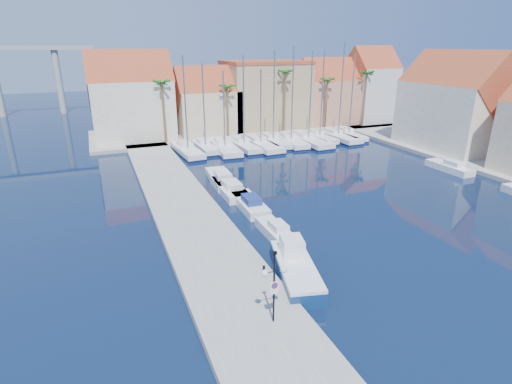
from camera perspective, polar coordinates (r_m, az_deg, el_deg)
ground at (r=28.41m, az=15.57°, el=-11.38°), size 260.00×260.00×0.00m
quay_west at (r=35.89m, az=-9.50°, el=-3.51°), size 6.00×77.00×0.50m
shore_north at (r=72.91m, az=-0.93°, el=8.96°), size 54.00×16.00×0.50m
shore_east at (r=60.09m, az=31.75°, el=3.43°), size 12.00×60.00×0.50m
lamp_post at (r=21.11m, az=2.62°, el=-11.95°), size 1.45×0.41×4.28m
bollard at (r=26.71m, az=1.13°, el=-10.92°), size 0.18×0.18×0.44m
fishing_boat at (r=26.90m, az=5.63°, el=-10.65°), size 3.78×7.01×2.33m
motorboat_west_0 at (r=32.24m, az=2.87°, el=-5.58°), size 1.65×5.06×1.40m
motorboat_west_1 at (r=37.67m, az=-0.91°, el=-1.62°), size 2.15×6.28×1.40m
motorboat_west_2 at (r=41.76m, az=-3.75°, el=0.57°), size 2.40×7.20×1.40m
motorboat_west_3 at (r=44.98m, az=-4.96°, el=2.00°), size 2.80×7.32×1.40m
motorboat_east_1 at (r=54.46m, az=25.97°, el=3.25°), size 2.02×6.07×1.40m
sailboat_0 at (r=57.42m, az=-9.83°, el=5.91°), size 3.14×9.71×13.29m
sailboat_1 at (r=58.95m, az=-7.34°, el=6.43°), size 2.37×8.26×12.21m
sailboat_2 at (r=58.66m, az=-4.59°, el=6.41°), size 3.60×11.04×11.32m
sailboat_3 at (r=59.82m, az=-1.93°, el=6.77°), size 2.99×9.81×13.25m
sailboat_4 at (r=60.65m, az=0.38°, el=6.93°), size 3.65×11.75×11.32m
sailboat_5 at (r=62.28m, az=2.28°, el=7.32°), size 2.72×9.69×13.95m
sailboat_6 at (r=62.62m, az=4.82°, el=7.34°), size 3.20×9.89×14.35m
sailboat_7 at (r=63.76m, az=7.20°, el=7.45°), size 3.40×11.72×13.70m
sailboat_8 at (r=65.64m, az=8.86°, el=7.79°), size 2.40×8.92×14.05m
sailboat_9 at (r=67.11m, az=11.34°, el=7.89°), size 3.34×10.87×14.91m
sailboat_10 at (r=68.64m, az=12.88°, el=8.05°), size 3.17×9.49×13.41m
building_0 at (r=66.47m, az=-17.35°, el=12.45°), size 12.30×9.00×13.50m
building_1 at (r=68.69m, az=-7.04°, el=12.38°), size 10.30×8.00×11.00m
building_2 at (r=73.09m, az=1.30°, el=13.75°), size 14.20×10.20×11.50m
building_3 at (r=77.77m, az=9.99°, el=13.56°), size 10.30×8.00×12.00m
building_4 at (r=81.92m, az=15.96°, el=14.22°), size 8.30×8.00×14.00m
building_6 at (r=64.49m, az=26.46°, el=11.06°), size 9.00×14.30×13.50m
palm_0 at (r=61.75m, az=-13.33°, el=14.67°), size 2.60×2.60×10.15m
palm_1 at (r=64.16m, az=-4.15°, el=14.48°), size 2.60×2.60×9.15m
palm_2 at (r=67.73m, az=4.22°, el=16.38°), size 2.60×2.60×11.15m
palm_3 at (r=71.70m, az=10.16°, el=15.22°), size 2.60×2.60×9.65m
palm_4 at (r=76.13m, az=15.54°, el=15.81°), size 2.60×2.60×10.65m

